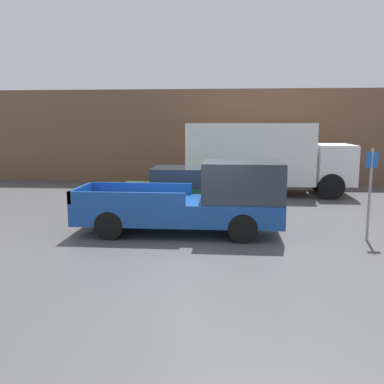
{
  "coord_description": "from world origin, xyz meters",
  "views": [
    {
      "loc": [
        0.84,
        -11.42,
        3.1
      ],
      "look_at": [
        -0.29,
        1.42,
        1.03
      ],
      "focal_mm": 40.0,
      "sensor_mm": 36.0,
      "label": 1
    }
  ],
  "objects": [
    {
      "name": "building_wall",
      "position": [
        0.0,
        10.9,
        2.42
      ],
      "size": [
        28.0,
        0.15,
        4.84
      ],
      "color": "brown",
      "rests_on": "ground"
    },
    {
      "name": "car",
      "position": [
        -0.58,
        3.14,
        0.81
      ],
      "size": [
        4.7,
        1.94,
        1.61
      ],
      "color": "#1E592D",
      "rests_on": "ground"
    },
    {
      "name": "parking_sign",
      "position": [
        4.54,
        0.07,
        1.39
      ],
      "size": [
        0.3,
        0.07,
        2.46
      ],
      "color": "gray",
      "rests_on": "ground"
    },
    {
      "name": "pickup_truck",
      "position": [
        0.03,
        0.42,
        0.96
      ],
      "size": [
        5.77,
        1.97,
        2.06
      ],
      "color": "#194799",
      "rests_on": "ground"
    },
    {
      "name": "delivery_truck",
      "position": [
        2.27,
        7.57,
        1.7
      ],
      "size": [
        7.1,
        2.57,
        3.11
      ],
      "color": "white",
      "rests_on": "ground"
    },
    {
      "name": "ground_plane",
      "position": [
        0.0,
        0.0,
        0.0
      ],
      "size": [
        60.0,
        60.0,
        0.0
      ],
      "primitive_type": "plane",
      "color": "#4C4C4F"
    }
  ]
}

